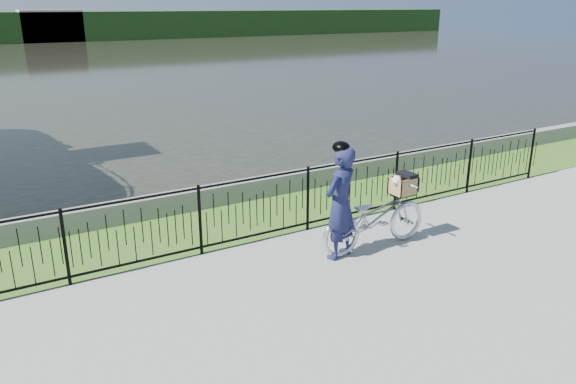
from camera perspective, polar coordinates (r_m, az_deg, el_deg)
ground at (r=8.21m, az=2.17°, el=-8.83°), size 120.00×120.00×0.00m
grass_strip at (r=10.29m, az=-5.74°, el=-3.04°), size 60.00×2.00×0.01m
water at (r=39.48m, az=-25.46°, el=11.34°), size 120.00×120.00×0.00m
quay_wall at (r=11.08m, az=-8.00°, el=-0.45°), size 60.00×0.30×0.40m
fence at (r=9.24m, az=-3.19°, el=-1.72°), size 14.00×0.06×1.15m
far_building_right at (r=65.40m, az=-22.94°, el=15.28°), size 6.00×3.00×3.20m
bicycle_rig at (r=9.11m, az=8.86°, el=-2.47°), size 2.02×0.70×1.19m
cyclist at (r=8.59m, az=5.34°, el=-1.00°), size 0.76×0.64×1.85m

